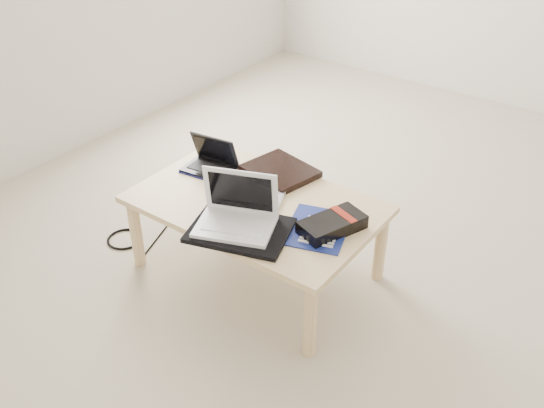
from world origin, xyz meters
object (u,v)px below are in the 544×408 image
Objects in this scene: coffee_table at (256,210)px; gpu_box at (332,225)px; white_laptop at (237,214)px; netbook at (211,163)px.

gpu_box reaches higher than coffee_table.
coffee_table is 0.41m from gpu_box.
gpu_box is (0.34, 0.22, -0.04)m from white_laptop.
netbook is 0.85× the size of gpu_box.
white_laptop is (0.06, -0.21, 0.12)m from coffee_table.
gpu_box is at bearing 1.45° from coffee_table.
white_laptop is at bearing -73.60° from coffee_table.
white_laptop reaches higher than coffee_table.
white_laptop is (0.42, -0.31, 0.03)m from netbook.
gpu_box is (0.76, -0.09, -0.01)m from netbook.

